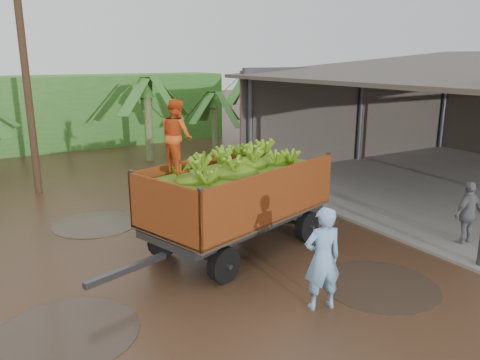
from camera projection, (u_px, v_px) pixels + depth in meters
name	position (u px, v px, depth m)	size (l,w,h in m)	color
ground	(188.00, 260.00, 10.61)	(100.00, 100.00, 0.00)	black
packing_shed	(454.00, 112.00, 17.35)	(12.78, 10.80, 4.76)	gray
hedge_north	(6.00, 115.00, 22.38)	(22.00, 3.00, 3.60)	#2D661E
banana_trailer	(237.00, 193.00, 10.94)	(6.40, 3.44, 3.64)	#A84818
man_blue	(323.00, 259.00, 8.37)	(0.71, 0.46, 1.94)	#7FB1E8
man_grey	(468.00, 214.00, 11.25)	(0.96, 0.40, 1.63)	slate
utility_pole	(26.00, 72.00, 14.93)	(1.20, 0.24, 7.89)	#47301E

